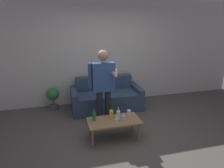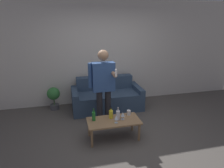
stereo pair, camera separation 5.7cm
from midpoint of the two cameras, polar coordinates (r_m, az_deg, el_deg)
The scene contains 12 objects.
ground_plane at distance 3.89m, azimuth 4.66°, elevation -16.49°, with size 16.00×16.00×0.00m, color #514C47.
wall_back at distance 5.37m, azimuth -2.11°, elevation 8.81°, with size 8.00×0.06×2.70m.
couch at distance 5.16m, azimuth -1.24°, elevation -3.81°, with size 1.75×0.85×0.78m.
coffee_table at distance 3.85m, azimuth 0.91°, elevation -10.90°, with size 0.99×0.49×0.38m.
bottle_orange at distance 3.88m, azimuth 0.12°, elevation -8.56°, with size 0.08×0.08×0.21m.
bottle_green at distance 3.81m, azimuth 2.14°, elevation -8.81°, with size 0.07×0.07×0.25m.
bottle_dark at distance 3.80m, azimuth -4.80°, elevation -9.05°, with size 0.07×0.07×0.24m.
wine_glass_near at distance 3.70m, azimuth 1.65°, elevation -9.61°, with size 0.07×0.07×0.15m.
wine_glass_far at distance 3.82m, azimuth 3.54°, elevation -8.69°, with size 0.08×0.08×0.15m.
cup_on_table at distance 4.02m, azimuth 5.24°, elevation -8.14°, with size 0.07×0.07×0.10m.
person_standing_front at distance 4.10m, azimuth -2.12°, elevation 0.25°, with size 0.54×0.43×1.64m.
potted_plant at distance 5.26m, azimuth -16.04°, elevation -3.26°, with size 0.32×0.32×0.58m.
Camera 2 is at (-1.01, -3.05, 2.19)m, focal length 32.00 mm.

